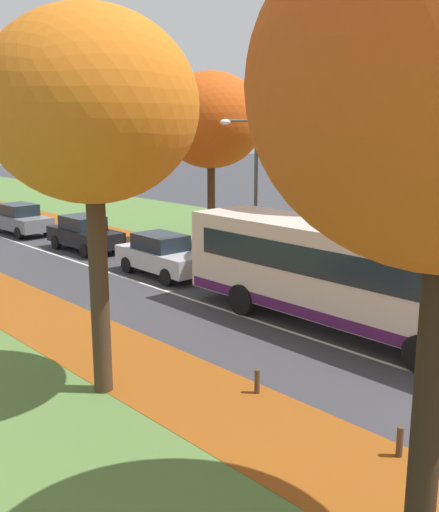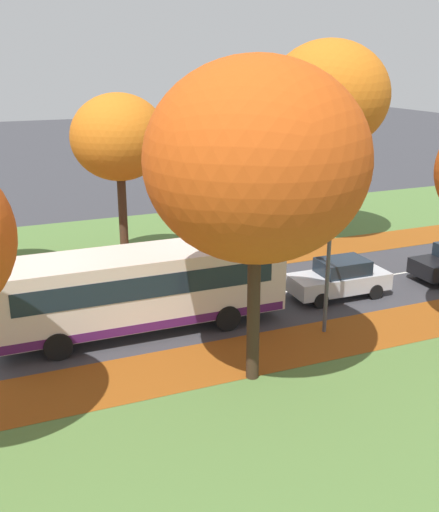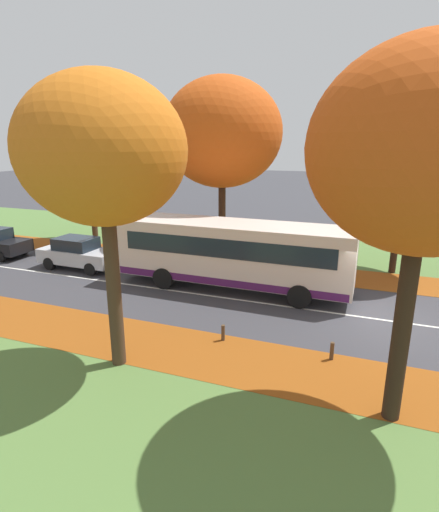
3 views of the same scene
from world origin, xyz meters
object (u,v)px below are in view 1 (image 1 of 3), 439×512
object	(u,v)px
bollard_second	(400,442)
car_black_following	(84,233)
tree_right_mid	(211,121)
car_silver_lead	(162,255)
bus	(344,271)
tree_right_near	(378,93)
car_grey_third_in_line	(20,219)
bollard_third	(257,382)
streetlamp_right	(250,180)
tree_left_near	(91,108)

from	to	relation	value
bollard_second	car_black_following	distance (m)	20.07
tree_right_mid	car_silver_lead	world-z (taller)	tree_right_mid
car_silver_lead	bus	bearing A→B (deg)	-90.04
tree_right_near	bus	bearing A→B (deg)	-154.39
car_silver_lead	car_black_following	distance (m)	6.17
car_black_following	car_grey_third_in_line	bearing A→B (deg)	92.98
tree_right_mid	car_black_following	size ratio (longest dim) A/B	1.94
car_black_following	car_grey_third_in_line	distance (m)	6.11
bollard_third	car_silver_lead	size ratio (longest dim) A/B	0.13
tree_right_mid	streetlamp_right	bearing A→B (deg)	-117.97
bus	car_grey_third_in_line	xyz separation A→B (m)	(-0.13, 20.73, -0.89)
tree_right_near	bus	xyz separation A→B (m)	(-4.67, -2.24, -5.11)
tree_right_near	bus	world-z (taller)	tree_right_near
bollard_third	car_grey_third_in_line	bearing A→B (deg)	77.89
tree_right_near	bollard_third	world-z (taller)	tree_right_near
streetlamp_right	bus	xyz separation A→B (m)	(-2.38, -6.09, -2.04)
streetlamp_right	car_silver_lead	size ratio (longest dim) A/B	1.42
tree_right_mid	car_silver_lead	bearing A→B (deg)	-150.59
car_grey_third_in_line	bollard_third	bearing A→B (deg)	-102.11
tree_right_near	bollard_second	xyz separation A→B (m)	(-9.53, -7.03, -6.52)
bollard_second	bus	bearing A→B (deg)	44.57
tree_left_near	car_black_following	distance (m)	16.29
bollard_second	bus	xyz separation A→B (m)	(4.86, 4.79, 1.41)
tree_left_near	streetlamp_right	xyz separation A→B (m)	(9.63, 4.95, -2.36)
bus	car_silver_lead	xyz separation A→B (m)	(0.01, 8.47, -0.89)
tree_right_mid	car_grey_third_in_line	world-z (taller)	tree_right_mid
tree_left_near	bus	xyz separation A→B (m)	(7.25, -1.13, -4.40)
streetlamp_right	car_black_following	bearing A→B (deg)	104.42
tree_right_near	car_black_following	world-z (taller)	tree_right_near
tree_right_mid	bollard_second	bearing A→B (deg)	-121.87
tree_left_near	bollard_third	size ratio (longest dim) A/B	14.63
tree_right_mid	bollard_third	world-z (taller)	tree_right_mid
tree_right_mid	bollard_third	bearing A→B (deg)	-128.40
streetlamp_right	car_silver_lead	bearing A→B (deg)	134.96
bollard_third	car_grey_third_in_line	size ratio (longest dim) A/B	0.13
tree_right_near	tree_right_mid	distance (m)	9.21
bollard_third	bus	distance (m)	5.23
bollard_third	bus	bearing A→B (deg)	14.97
bus	tree_right_near	bearing A→B (deg)	25.61
tree_right_mid	streetlamp_right	xyz separation A→B (m)	(-2.82, -5.31, -2.19)
tree_left_near	bollard_third	xyz separation A→B (m)	(2.38, -2.43, -5.82)
car_grey_third_in_line	car_black_following	bearing A→B (deg)	-87.02
tree_right_near	car_black_following	size ratio (longest dim) A/B	2.30
bollard_third	car_silver_lead	world-z (taller)	car_silver_lead
car_black_following	car_grey_third_in_line	size ratio (longest dim) A/B	0.99
bollard_third	car_silver_lead	bearing A→B (deg)	63.51
bollard_second	bollard_third	bearing A→B (deg)	90.05
tree_right_near	bollard_second	bearing A→B (deg)	-143.60
car_silver_lead	tree_right_mid	bearing A→B (deg)	29.41
tree_right_mid	car_grey_third_in_line	distance (m)	11.91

